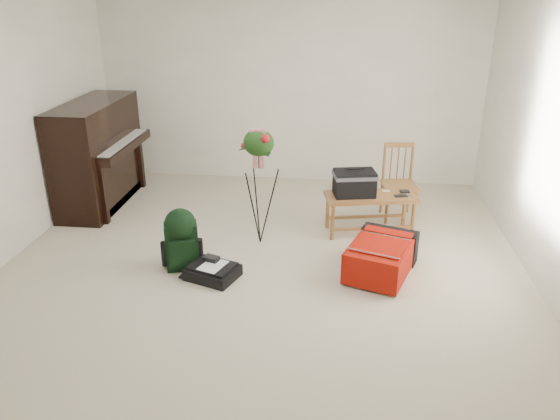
# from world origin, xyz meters

# --- Properties ---
(floor) EXTENTS (5.00, 5.50, 0.01)m
(floor) POSITION_xyz_m (0.00, 0.00, 0.00)
(floor) COLOR beige
(floor) RESTS_ON ground
(wall_back) EXTENTS (5.00, 0.04, 2.50)m
(wall_back) POSITION_xyz_m (0.00, 2.75, 1.25)
(wall_back) COLOR white
(wall_back) RESTS_ON floor
(piano) EXTENTS (0.71, 1.50, 1.25)m
(piano) POSITION_xyz_m (-2.19, 1.60, 0.60)
(piano) COLOR black
(piano) RESTS_ON floor
(bench) EXTENTS (1.02, 0.57, 0.74)m
(bench) POSITION_xyz_m (0.92, 1.10, 0.52)
(bench) COLOR olive
(bench) RESTS_ON floor
(dining_chair) EXTENTS (0.42, 0.42, 0.86)m
(dining_chair) POSITION_xyz_m (1.38, 1.55, 0.42)
(dining_chair) COLOR olive
(dining_chair) RESTS_ON floor
(red_suitcase) EXTENTS (0.74, 0.91, 0.33)m
(red_suitcase) POSITION_xyz_m (1.11, 0.23, 0.17)
(red_suitcase) COLOR #A71707
(red_suitcase) RESTS_ON floor
(black_duffel) EXTENTS (0.53, 0.48, 0.18)m
(black_duffel) POSITION_xyz_m (-0.44, -0.08, 0.07)
(black_duffel) COLOR black
(black_duffel) RESTS_ON floor
(green_backpack) EXTENTS (0.35, 0.32, 0.61)m
(green_backpack) POSITION_xyz_m (-0.76, 0.08, 0.33)
(green_backpack) COLOR black
(green_backpack) RESTS_ON floor
(flower_stand) EXTENTS (0.42, 0.42, 1.26)m
(flower_stand) POSITION_xyz_m (-0.11, 0.71, 0.61)
(flower_stand) COLOR black
(flower_stand) RESTS_ON floor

